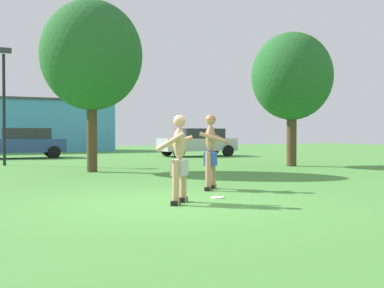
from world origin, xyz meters
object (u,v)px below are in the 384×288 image
(tree_behind_players, at_px, (92,56))
(player_in_gray, at_px, (179,157))
(player_with_cap, at_px, (211,148))
(lamp_post, at_px, (4,92))
(tree_left_field, at_px, (292,77))
(car_silver_near_post, at_px, (198,142))
(car_blue_mid_lot, at_px, (23,143))
(frisbee, at_px, (218,197))

(tree_behind_players, bearing_deg, player_in_gray, -91.82)
(player_with_cap, xyz_separation_m, player_in_gray, (-1.54, -1.67, -0.11))
(lamp_post, relative_size, tree_left_field, 0.90)
(lamp_post, relative_size, tree_behind_players, 0.82)
(player_with_cap, xyz_separation_m, tree_left_field, (6.58, 5.62, 2.59))
(car_silver_near_post, relative_size, lamp_post, 0.91)
(player_in_gray, relative_size, tree_behind_players, 0.28)
(player_in_gray, distance_m, car_silver_near_post, 18.16)
(car_silver_near_post, bearing_deg, player_with_cap, -115.03)
(car_blue_mid_lot, bearing_deg, frisbee, -83.79)
(car_silver_near_post, distance_m, tree_left_field, 9.28)
(car_silver_near_post, relative_size, car_blue_mid_lot, 1.00)
(lamp_post, bearing_deg, car_blue_mid_lot, 77.25)
(player_in_gray, relative_size, lamp_post, 0.35)
(car_blue_mid_lot, height_order, tree_left_field, tree_left_field)
(frisbee, xyz_separation_m, tree_left_field, (7.11, 6.93, 3.55))
(player_with_cap, distance_m, player_in_gray, 2.27)
(player_in_gray, bearing_deg, lamp_post, 100.06)
(tree_behind_players, bearing_deg, tree_left_field, -4.44)
(car_silver_near_post, height_order, tree_left_field, tree_left_field)
(tree_left_field, bearing_deg, player_in_gray, -138.11)
(player_with_cap, height_order, car_blue_mid_lot, player_with_cap)
(tree_behind_players, bearing_deg, frisbee, -84.27)
(car_silver_near_post, height_order, lamp_post, lamp_post)
(player_in_gray, height_order, car_blue_mid_lot, player_in_gray)
(car_blue_mid_lot, xyz_separation_m, lamp_post, (-1.29, -5.69, 2.17))
(player_with_cap, distance_m, car_silver_near_post, 15.98)
(car_blue_mid_lot, distance_m, tree_left_field, 14.47)
(car_silver_near_post, distance_m, lamp_post, 11.34)
(car_silver_near_post, bearing_deg, tree_left_field, -91.16)
(player_with_cap, xyz_separation_m, lamp_post, (-3.76, 10.87, 2.02))
(frisbee, xyz_separation_m, lamp_post, (-3.23, 12.18, 2.98))
(car_silver_near_post, bearing_deg, frisbee, -114.79)
(car_blue_mid_lot, distance_m, lamp_post, 6.22)
(frisbee, height_order, car_silver_near_post, car_silver_near_post)
(player_in_gray, xyz_separation_m, car_silver_near_post, (8.30, 16.15, -0.04))
(player_with_cap, height_order, tree_left_field, tree_left_field)
(player_in_gray, height_order, tree_behind_players, tree_behind_players)
(car_silver_near_post, bearing_deg, player_in_gray, -117.21)
(player_with_cap, bearing_deg, tree_left_field, 40.49)
(lamp_post, distance_m, tree_left_field, 11.62)
(car_silver_near_post, bearing_deg, tree_behind_players, -134.30)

